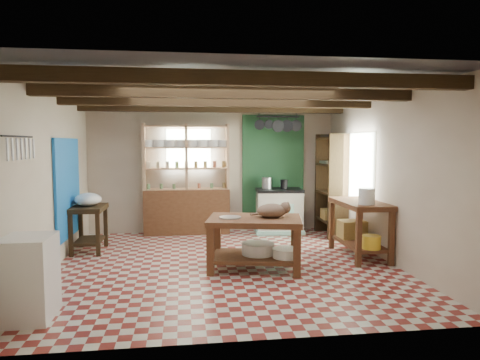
{
  "coord_description": "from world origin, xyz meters",
  "views": [
    {
      "loc": [
        -0.63,
        -6.27,
        1.83
      ],
      "look_at": [
        0.26,
        0.3,
        1.25
      ],
      "focal_mm": 32.0,
      "sensor_mm": 36.0,
      "label": 1
    }
  ],
  "objects": [
    {
      "name": "floor",
      "position": [
        0.0,
        0.0,
        -0.01
      ],
      "size": [
        5.0,
        5.0,
        0.02
      ],
      "primitive_type": "cube",
      "color": "maroon",
      "rests_on": "ground"
    },
    {
      "name": "ceiling",
      "position": [
        0.0,
        0.0,
        2.6
      ],
      "size": [
        5.0,
        5.0,
        0.02
      ],
      "primitive_type": "cube",
      "color": "#414146",
      "rests_on": "wall_back"
    },
    {
      "name": "wall_back",
      "position": [
        0.0,
        2.5,
        1.3
      ],
      "size": [
        5.0,
        0.04,
        2.6
      ],
      "primitive_type": "cube",
      "color": "beige",
      "rests_on": "floor"
    },
    {
      "name": "wall_front",
      "position": [
        0.0,
        -2.5,
        1.3
      ],
      "size": [
        5.0,
        0.04,
        2.6
      ],
      "primitive_type": "cube",
      "color": "beige",
      "rests_on": "floor"
    },
    {
      "name": "wall_left",
      "position": [
        -2.5,
        0.0,
        1.3
      ],
      "size": [
        0.04,
        5.0,
        2.6
      ],
      "primitive_type": "cube",
      "color": "beige",
      "rests_on": "floor"
    },
    {
      "name": "wall_right",
      "position": [
        2.5,
        0.0,
        1.3
      ],
      "size": [
        0.04,
        5.0,
        2.6
      ],
      "primitive_type": "cube",
      "color": "beige",
      "rests_on": "floor"
    },
    {
      "name": "ceiling_beams",
      "position": [
        0.0,
        0.0,
        2.48
      ],
      "size": [
        5.0,
        3.8,
        0.15
      ],
      "primitive_type": "cube",
      "color": "#342312",
      "rests_on": "ceiling"
    },
    {
      "name": "blue_wall_patch",
      "position": [
        -2.47,
        0.9,
        1.1
      ],
      "size": [
        0.04,
        1.4,
        1.6
      ],
      "primitive_type": "cube",
      "color": "blue",
      "rests_on": "wall_left"
    },
    {
      "name": "green_wall_patch",
      "position": [
        1.25,
        2.47,
        1.25
      ],
      "size": [
        1.3,
        0.04,
        2.3
      ],
      "primitive_type": "cube",
      "color": "#1B4324",
      "rests_on": "wall_back"
    },
    {
      "name": "window_back",
      "position": [
        -0.5,
        2.48,
        1.7
      ],
      "size": [
        0.9,
        0.02,
        0.8
      ],
      "primitive_type": "cube",
      "color": "silver",
      "rests_on": "wall_back"
    },
    {
      "name": "window_right",
      "position": [
        2.48,
        1.0,
        1.4
      ],
      "size": [
        0.02,
        1.3,
        1.2
      ],
      "primitive_type": "cube",
      "color": "silver",
      "rests_on": "wall_right"
    },
    {
      "name": "utensil_rail",
      "position": [
        -2.44,
        -1.2,
        1.78
      ],
      "size": [
        0.06,
        0.9,
        0.28
      ],
      "primitive_type": "cube",
      "color": "black",
      "rests_on": "wall_left"
    },
    {
      "name": "pot_rack",
      "position": [
        1.25,
        2.05,
        2.18
      ],
      "size": [
        0.86,
        0.12,
        0.36
      ],
      "primitive_type": "cube",
      "color": "black",
      "rests_on": "ceiling"
    },
    {
      "name": "shelving_unit",
      "position": [
        -0.55,
        2.31,
        1.1
      ],
      "size": [
        1.7,
        0.34,
        2.2
      ],
      "primitive_type": "cube",
      "color": "tan",
      "rests_on": "floor"
    },
    {
      "name": "tall_rack",
      "position": [
        2.28,
        1.8,
        1.0
      ],
      "size": [
        0.4,
        0.86,
        2.0
      ],
      "primitive_type": "cube",
      "color": "#342312",
      "rests_on": "floor"
    },
    {
      "name": "work_table",
      "position": [
        0.4,
        -0.25,
        0.37
      ],
      "size": [
        1.48,
        1.14,
        0.75
      ],
      "primitive_type": "cube",
      "rotation": [
        0.0,
        0.0,
        -0.21
      ],
      "color": "brown",
      "rests_on": "floor"
    },
    {
      "name": "stove",
      "position": [
        1.31,
        2.15,
        0.45
      ],
      "size": [
        0.97,
        0.7,
        0.9
      ],
      "primitive_type": "cube",
      "rotation": [
        0.0,
        0.0,
        -0.09
      ],
      "color": "beige",
      "rests_on": "floor"
    },
    {
      "name": "prep_table",
      "position": [
        -2.2,
        1.1,
        0.39
      ],
      "size": [
        0.54,
        0.77,
        0.77
      ],
      "primitive_type": "cube",
      "rotation": [
        0.0,
        0.0,
        -0.01
      ],
      "color": "#342312",
      "rests_on": "floor"
    },
    {
      "name": "white_cabinet",
      "position": [
        -2.22,
        -1.69,
        0.43
      ],
      "size": [
        0.48,
        0.58,
        0.87
      ],
      "primitive_type": "cube",
      "rotation": [
        0.0,
        0.0,
        -0.0
      ],
      "color": "white",
      "rests_on": "floor"
    },
    {
      "name": "right_counter",
      "position": [
        2.18,
        0.18,
        0.45
      ],
      "size": [
        0.63,
        1.25,
        0.9
      ],
      "primitive_type": "cube",
      "rotation": [
        0.0,
        0.0,
        -0.0
      ],
      "color": "brown",
      "rests_on": "floor"
    },
    {
      "name": "cat",
      "position": [
        0.65,
        -0.26,
        0.85
      ],
      "size": [
        0.45,
        0.35,
        0.2
      ],
      "primitive_type": "ellipsoid",
      "rotation": [
        0.0,
        0.0,
        -0.03
      ],
      "color": "#916C54",
      "rests_on": "work_table"
    },
    {
      "name": "steel_tray",
      "position": [
        0.04,
        -0.23,
        0.76
      ],
      "size": [
        0.37,
        0.37,
        0.02
      ],
      "primitive_type": "cylinder",
      "rotation": [
        0.0,
        0.0,
        -0.21
      ],
      "color": "#AEAEB6",
      "rests_on": "work_table"
    },
    {
      "name": "basin_large",
      "position": [
        0.46,
        -0.22,
        0.28
      ],
      "size": [
        0.57,
        0.57,
        0.17
      ],
      "primitive_type": "cylinder",
      "rotation": [
        0.0,
        0.0,
        -0.21
      ],
      "color": "white",
      "rests_on": "work_table"
    },
    {
      "name": "basin_small",
      "position": [
        0.82,
        -0.45,
        0.27
      ],
      "size": [
        0.45,
        0.45,
        0.13
      ],
      "primitive_type": "cylinder",
      "rotation": [
        0.0,
        0.0,
        -0.21
      ],
      "color": "white",
      "rests_on": "work_table"
    },
    {
      "name": "kettle_left",
      "position": [
        1.06,
        2.17,
        1.02
      ],
      "size": [
        0.22,
        0.22,
        0.23
      ],
      "primitive_type": "cylinder",
      "rotation": [
        0.0,
        0.0,
        -0.09
      ],
      "color": "#AEAEB6",
      "rests_on": "stove"
    },
    {
      "name": "kettle_right",
      "position": [
        1.41,
        2.14,
        0.99
      ],
      "size": [
        0.16,
        0.16,
        0.18
      ],
      "primitive_type": "cylinder",
      "rotation": [
        0.0,
        0.0,
        -0.09
      ],
      "color": "black",
      "rests_on": "stove"
    },
    {
      "name": "enamel_bowl",
      "position": [
        -2.2,
        1.1,
        0.88
      ],
      "size": [
        0.44,
        0.44,
        0.22
      ],
      "primitive_type": "ellipsoid",
      "rotation": [
        0.0,
        0.0,
        -0.01
      ],
      "color": "white",
      "rests_on": "prep_table"
    },
    {
      "name": "white_bucket",
      "position": [
        2.13,
        -0.17,
        1.02
      ],
      "size": [
        0.25,
        0.25,
        0.25
      ],
      "primitive_type": "cylinder",
      "rotation": [
        0.0,
        0.0,
        -0.0
      ],
      "color": "white",
      "rests_on": "right_counter"
    },
    {
      "name": "wicker_basket",
      "position": [
        2.18,
        0.48,
        0.38
      ],
      "size": [
        0.42,
        0.33,
        0.29
      ],
      "primitive_type": "cube",
      "rotation": [
        0.0,
        0.0,
        -0.0
      ],
      "color": "#AF8C46",
      "rests_on": "right_counter"
    },
    {
      "name": "yellow_tub",
      "position": [
        2.18,
        -0.27,
        0.34
      ],
      "size": [
        0.27,
        0.27,
        0.2
      ],
      "primitive_type": "cylinder",
      "rotation": [
        0.0,
        0.0,
        -0.0
      ],
      "color": "gold",
      "rests_on": "right_counter"
    }
  ]
}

